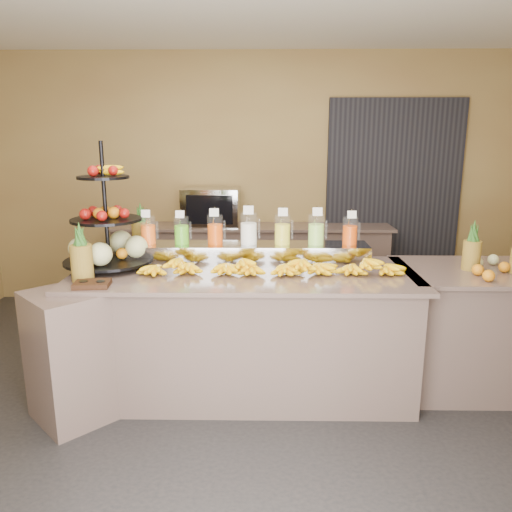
{
  "coord_description": "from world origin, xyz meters",
  "views": [
    {
      "loc": [
        0.14,
        -3.2,
        1.9
      ],
      "look_at": [
        0.08,
        0.3,
        1.05
      ],
      "focal_mm": 35.0,
      "sensor_mm": 36.0,
      "label": 1
    }
  ],
  "objects_px": {
    "pitcher_tray": "(249,253)",
    "fruit_stand": "(113,237)",
    "banana_heap": "(270,265)",
    "condiment_caddy": "(92,284)",
    "oven_warmer": "(212,207)",
    "right_fruit_pile": "(497,265)"
  },
  "relations": [
    {
      "from": "pitcher_tray",
      "to": "fruit_stand",
      "type": "xyz_separation_m",
      "value": [
        -1.01,
        -0.15,
        0.16
      ]
    },
    {
      "from": "banana_heap",
      "to": "condiment_caddy",
      "type": "height_order",
      "value": "banana_heap"
    },
    {
      "from": "condiment_caddy",
      "to": "oven_warmer",
      "type": "xyz_separation_m",
      "value": [
        0.56,
        2.32,
        0.19
      ]
    },
    {
      "from": "oven_warmer",
      "to": "banana_heap",
      "type": "bearing_deg",
      "value": -70.27
    },
    {
      "from": "pitcher_tray",
      "to": "fruit_stand",
      "type": "height_order",
      "value": "fruit_stand"
    },
    {
      "from": "condiment_caddy",
      "to": "banana_heap",
      "type": "bearing_deg",
      "value": 16.16
    },
    {
      "from": "fruit_stand",
      "to": "pitcher_tray",
      "type": "bearing_deg",
      "value": 20.9
    },
    {
      "from": "fruit_stand",
      "to": "oven_warmer",
      "type": "xyz_separation_m",
      "value": [
        0.55,
        1.82,
        -0.03
      ]
    },
    {
      "from": "oven_warmer",
      "to": "pitcher_tray",
      "type": "bearing_deg",
      "value": -72.37
    },
    {
      "from": "pitcher_tray",
      "to": "oven_warmer",
      "type": "xyz_separation_m",
      "value": [
        -0.46,
        1.67,
        0.13
      ]
    },
    {
      "from": "right_fruit_pile",
      "to": "oven_warmer",
      "type": "xyz_separation_m",
      "value": [
        -2.24,
        1.99,
        0.14
      ]
    },
    {
      "from": "right_fruit_pile",
      "to": "oven_warmer",
      "type": "bearing_deg",
      "value": 138.42
    },
    {
      "from": "condiment_caddy",
      "to": "right_fruit_pile",
      "type": "xyz_separation_m",
      "value": [
        2.8,
        0.33,
        0.05
      ]
    },
    {
      "from": "banana_heap",
      "to": "condiment_caddy",
      "type": "bearing_deg",
      "value": -163.84
    },
    {
      "from": "banana_heap",
      "to": "fruit_stand",
      "type": "relative_size",
      "value": 2.0
    },
    {
      "from": "fruit_stand",
      "to": "condiment_caddy",
      "type": "relative_size",
      "value": 4.12
    },
    {
      "from": "pitcher_tray",
      "to": "banana_heap",
      "type": "bearing_deg",
      "value": -62.09
    },
    {
      "from": "banana_heap",
      "to": "pitcher_tray",
      "type": "bearing_deg",
      "value": 117.91
    },
    {
      "from": "fruit_stand",
      "to": "right_fruit_pile",
      "type": "height_order",
      "value": "fruit_stand"
    },
    {
      "from": "pitcher_tray",
      "to": "right_fruit_pile",
      "type": "bearing_deg",
      "value": -10.13
    },
    {
      "from": "pitcher_tray",
      "to": "condiment_caddy",
      "type": "relative_size",
      "value": 8.16
    },
    {
      "from": "fruit_stand",
      "to": "right_fruit_pile",
      "type": "relative_size",
      "value": 2.26
    }
  ]
}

